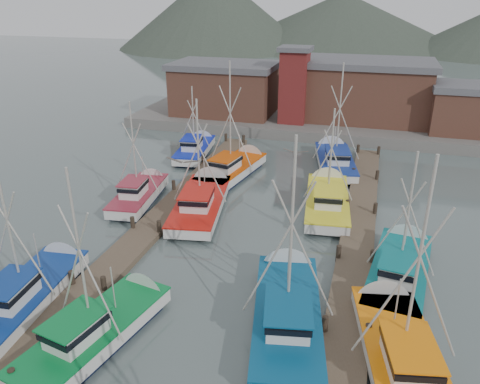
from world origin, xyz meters
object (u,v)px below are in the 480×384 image
(lookout_tower, at_px, (294,85))
(boat_12, at_px, (234,168))
(boat_4, at_px, (103,326))
(boat_8, at_px, (202,201))

(lookout_tower, relative_size, boat_12, 0.77)
(lookout_tower, relative_size, boat_4, 0.87)
(boat_4, relative_size, boat_12, 0.89)
(boat_4, xyz_separation_m, boat_8, (-0.53, 15.02, -0.00))
(boat_4, height_order, boat_8, boat_4)
(lookout_tower, height_order, boat_12, boat_12)
(boat_4, height_order, boat_12, boat_12)
(boat_4, bearing_deg, boat_12, 101.86)
(lookout_tower, distance_m, boat_12, 16.44)
(boat_4, distance_m, boat_8, 15.02)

